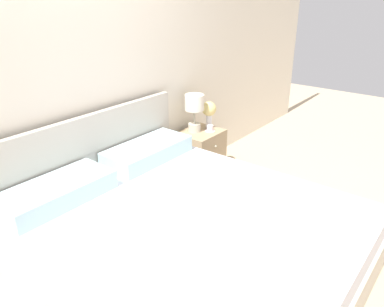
% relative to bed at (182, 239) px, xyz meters
% --- Properties ---
extents(ground_plane, '(12.00, 12.00, 0.00)m').
position_rel_bed_xyz_m(ground_plane, '(0.00, 1.00, -0.28)').
color(ground_plane, '#CCB28E').
extents(wall_back, '(8.00, 0.06, 2.60)m').
position_rel_bed_xyz_m(wall_back, '(0.00, 1.07, 1.02)').
color(wall_back, silver).
rests_on(wall_back, ground_plane).
extents(bed, '(1.90, 2.15, 0.99)m').
position_rel_bed_xyz_m(bed, '(0.00, 0.00, 0.00)').
color(bed, beige).
rests_on(bed, ground_plane).
extents(nightstand, '(0.45, 0.39, 0.53)m').
position_rel_bed_xyz_m(nightstand, '(1.28, 0.80, -0.02)').
color(nightstand, tan).
rests_on(nightstand, ground_plane).
extents(table_lamp, '(0.20, 0.20, 0.39)m').
position_rel_bed_xyz_m(table_lamp, '(1.24, 0.86, 0.51)').
color(table_lamp, beige).
rests_on(table_lamp, nightstand).
extents(flower_vase, '(0.15, 0.15, 0.29)m').
position_rel_bed_xyz_m(flower_vase, '(1.43, 0.81, 0.43)').
color(flower_vase, white).
rests_on(flower_vase, nightstand).
extents(teacup, '(0.11, 0.11, 0.06)m').
position_rel_bed_xyz_m(teacup, '(1.35, 0.73, 0.27)').
color(teacup, white).
rests_on(teacup, nightstand).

